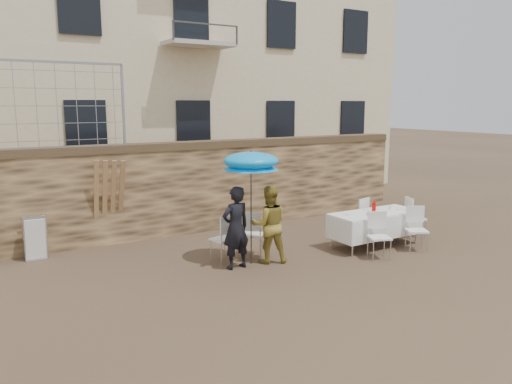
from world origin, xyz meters
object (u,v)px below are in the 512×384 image
table_chair_side (415,217)px  chair_stack_right (34,236)px  soda_bottle (374,208)px  table_chair_front_right (417,229)px  woman_dress (269,224)px  couple_chair_right (253,233)px  banquet_table (375,214)px  umbrella (251,164)px  table_chair_back (357,217)px  table_chair_front_left (379,236)px  man_suit (236,228)px  couple_chair_left (223,238)px

table_chair_side → chair_stack_right: 8.54m
soda_bottle → table_chair_front_right: (0.70, -0.60, -0.43)m
woman_dress → couple_chair_right: bearing=-64.9°
banquet_table → umbrella: bearing=173.8°
table_chair_front_right → banquet_table: bearing=154.1°
banquet_table → chair_stack_right: (-6.66, 2.94, -0.27)m
table_chair_front_right → table_chair_back: size_ratio=1.00×
umbrella → soda_bottle: (2.81, -0.48, -1.09)m
table_chair_front_left → table_chair_side: (2.00, 0.85, 0.00)m
table_chair_back → table_chair_side: size_ratio=1.00×
couple_chair_right → table_chair_front_left: bearing=-177.9°
chair_stack_right → table_chair_side: bearing=-19.4°
woman_dress → table_chair_side: woman_dress is taller
man_suit → table_chair_back: size_ratio=1.68×
table_chair_front_left → table_chair_back: size_ratio=1.00×
umbrella → couple_chair_left: size_ratio=2.20×
umbrella → table_chair_front_left: umbrella is taller
umbrella → couple_chair_left: bearing=131.6°
table_chair_front_left → table_chair_front_right: same height
umbrella → table_chair_back: bearing=8.4°
couple_chair_right → table_chair_front_right: bearing=-167.5°
soda_bottle → table_chair_front_right: soda_bottle is taller
couple_chair_left → soda_bottle: 3.37m
man_suit → chair_stack_right: man_suit is taller
banquet_table → couple_chair_left: bearing=167.1°
table_chair_back → couple_chair_right: bearing=-12.4°
woman_dress → soda_bottle: woman_dress is taller
table_chair_side → chair_stack_right: size_ratio=1.04×
couple_chair_right → woman_dress: bearing=133.2°
soda_bottle → table_chair_front_left: size_ratio=0.27×
man_suit → chair_stack_right: size_ratio=1.75×
couple_chair_right → couple_chair_left: bearing=38.0°
table_chair_front_right → table_chair_side: bearing=73.8°
banquet_table → table_chair_side: bearing=4.1°
table_chair_back → table_chair_side: (1.20, -0.70, 0.00)m
couple_chair_left → chair_stack_right: (-3.25, 2.16, -0.02)m
woman_dress → table_chair_front_left: size_ratio=1.62×
couple_chair_left → couple_chair_right: bearing=168.6°
couple_chair_right → soda_bottle: bearing=-162.3°
umbrella → couple_chair_right: 1.61m
woman_dress → table_chair_front_right: size_ratio=1.62×
woman_dress → couple_chair_right: woman_dress is taller
couple_chair_left → table_chair_back: size_ratio=1.00×
banquet_table → woman_dress: bearing=175.1°
umbrella → woman_dress: bearing=-15.9°
woman_dress → couple_chair_left: woman_dress is taller
table_chair_front_left → man_suit: bearing=-175.2°
table_chair_back → woman_dress: bearing=-1.5°
man_suit → couple_chair_left: 0.64m
umbrella → couple_chair_right: bearing=56.3°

